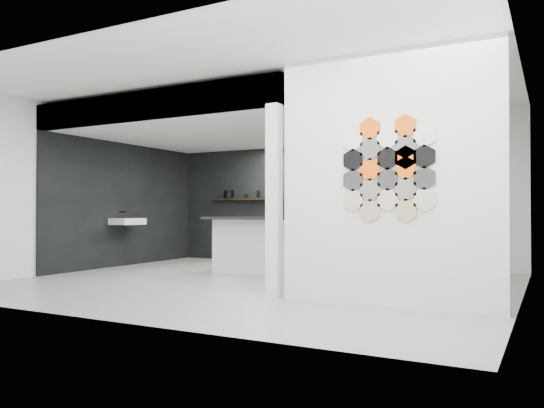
{
  "coord_description": "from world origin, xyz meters",
  "views": [
    {
      "loc": [
        3.82,
        -6.71,
        1.04
      ],
      "look_at": [
        0.1,
        0.3,
        1.15
      ],
      "focal_mm": 35.0,
      "sensor_mm": 36.0,
      "label": 1
    }
  ],
  "objects_px": {
    "kettle": "(311,193)",
    "glass_vase": "(337,193)",
    "kitchen_island": "(261,244)",
    "stockpot": "(229,194)",
    "wall_basin": "(128,221)",
    "utensil_cup": "(246,196)",
    "glass_bowl": "(337,194)",
    "bottle_dark": "(258,194)",
    "partition_panel": "(388,178)"
  },
  "relations": [
    {
      "from": "kettle",
      "to": "glass_vase",
      "type": "bearing_deg",
      "value": 8.36
    },
    {
      "from": "kitchen_island",
      "to": "stockpot",
      "type": "relative_size",
      "value": 8.81
    },
    {
      "from": "wall_basin",
      "to": "utensil_cup",
      "type": "relative_size",
      "value": 7.01
    },
    {
      "from": "stockpot",
      "to": "glass_bowl",
      "type": "height_order",
      "value": "stockpot"
    },
    {
      "from": "glass_vase",
      "to": "kettle",
      "type": "bearing_deg",
      "value": 180.0
    },
    {
      "from": "kettle",
      "to": "utensil_cup",
      "type": "distance_m",
      "value": 1.51
    },
    {
      "from": "glass_bowl",
      "to": "glass_vase",
      "type": "bearing_deg",
      "value": 0.0
    },
    {
      "from": "bottle_dark",
      "to": "glass_vase",
      "type": "bearing_deg",
      "value": 0.0
    },
    {
      "from": "kettle",
      "to": "glass_bowl",
      "type": "relative_size",
      "value": 1.46
    },
    {
      "from": "kitchen_island",
      "to": "glass_vase",
      "type": "distance_m",
      "value": 2.16
    },
    {
      "from": "glass_bowl",
      "to": "utensil_cup",
      "type": "distance_m",
      "value": 2.04
    },
    {
      "from": "partition_panel",
      "to": "utensil_cup",
      "type": "bearing_deg",
      "value": 136.81
    },
    {
      "from": "kettle",
      "to": "glass_vase",
      "type": "xyz_separation_m",
      "value": [
        0.54,
        0.0,
        -0.01
      ]
    },
    {
      "from": "wall_basin",
      "to": "bottle_dark",
      "type": "bearing_deg",
      "value": 51.34
    },
    {
      "from": "kitchen_island",
      "to": "glass_bowl",
      "type": "bearing_deg",
      "value": 71.38
    },
    {
      "from": "utensil_cup",
      "to": "partition_panel",
      "type": "bearing_deg",
      "value": -43.19
    },
    {
      "from": "kettle",
      "to": "bottle_dark",
      "type": "distance_m",
      "value": 1.2
    },
    {
      "from": "wall_basin",
      "to": "glass_bowl",
      "type": "relative_size",
      "value": 4.63
    },
    {
      "from": "glass_vase",
      "to": "utensil_cup",
      "type": "height_order",
      "value": "glass_vase"
    },
    {
      "from": "wall_basin",
      "to": "glass_vase",
      "type": "relative_size",
      "value": 4.44
    },
    {
      "from": "wall_basin",
      "to": "kettle",
      "type": "bearing_deg",
      "value": 35.88
    },
    {
      "from": "bottle_dark",
      "to": "utensil_cup",
      "type": "bearing_deg",
      "value": 180.0
    },
    {
      "from": "glass_bowl",
      "to": "bottle_dark",
      "type": "distance_m",
      "value": 1.74
    },
    {
      "from": "partition_panel",
      "to": "glass_vase",
      "type": "bearing_deg",
      "value": 118.23
    },
    {
      "from": "kitchen_island",
      "to": "glass_vase",
      "type": "relative_size",
      "value": 13.26
    },
    {
      "from": "kettle",
      "to": "glass_bowl",
      "type": "bearing_deg",
      "value": 8.36
    },
    {
      "from": "glass_bowl",
      "to": "kettle",
      "type": "bearing_deg",
      "value": 180.0
    },
    {
      "from": "wall_basin",
      "to": "kitchen_island",
      "type": "distance_m",
      "value": 2.79
    },
    {
      "from": "partition_panel",
      "to": "kettle",
      "type": "distance_m",
      "value": 4.66
    },
    {
      "from": "kettle",
      "to": "bottle_dark",
      "type": "bearing_deg",
      "value": -171.64
    },
    {
      "from": "wall_basin",
      "to": "kitchen_island",
      "type": "relative_size",
      "value": 0.33
    },
    {
      "from": "stockpot",
      "to": "glass_bowl",
      "type": "distance_m",
      "value": 2.46
    },
    {
      "from": "stockpot",
      "to": "utensil_cup",
      "type": "relative_size",
      "value": 2.38
    },
    {
      "from": "wall_basin",
      "to": "kettle",
      "type": "distance_m",
      "value": 3.57
    },
    {
      "from": "kettle",
      "to": "bottle_dark",
      "type": "height_order",
      "value": "kettle"
    },
    {
      "from": "partition_panel",
      "to": "glass_vase",
      "type": "distance_m",
      "value": 4.39
    },
    {
      "from": "stockpot",
      "to": "glass_bowl",
      "type": "xyz_separation_m",
      "value": [
        2.46,
        0.0,
        -0.04
      ]
    },
    {
      "from": "wall_basin",
      "to": "utensil_cup",
      "type": "distance_m",
      "value": 2.52
    },
    {
      "from": "partition_panel",
      "to": "utensil_cup",
      "type": "distance_m",
      "value": 5.65
    },
    {
      "from": "glass_vase",
      "to": "wall_basin",
      "type": "bearing_deg",
      "value": -148.65
    },
    {
      "from": "kitchen_island",
      "to": "glass_vase",
      "type": "xyz_separation_m",
      "value": [
        0.63,
        1.86,
        0.9
      ]
    },
    {
      "from": "wall_basin",
      "to": "glass_bowl",
      "type": "height_order",
      "value": "glass_bowl"
    },
    {
      "from": "partition_panel",
      "to": "glass_bowl",
      "type": "relative_size",
      "value": 21.62
    },
    {
      "from": "partition_panel",
      "to": "stockpot",
      "type": "relative_size",
      "value": 13.76
    },
    {
      "from": "glass_vase",
      "to": "utensil_cup",
      "type": "bearing_deg",
      "value": 180.0
    },
    {
      "from": "partition_panel",
      "to": "utensil_cup",
      "type": "xyz_separation_m",
      "value": [
        -4.12,
        3.87,
        -0.04
      ]
    },
    {
      "from": "partition_panel",
      "to": "stockpot",
      "type": "distance_m",
      "value": 5.96
    },
    {
      "from": "wall_basin",
      "to": "stockpot",
      "type": "relative_size",
      "value": 2.95
    },
    {
      "from": "kettle",
      "to": "kitchen_island",
      "type": "bearing_deg",
      "value": -84.6
    },
    {
      "from": "wall_basin",
      "to": "kitchen_island",
      "type": "xyz_separation_m",
      "value": [
        2.76,
        0.21,
        -0.36
      ]
    }
  ]
}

